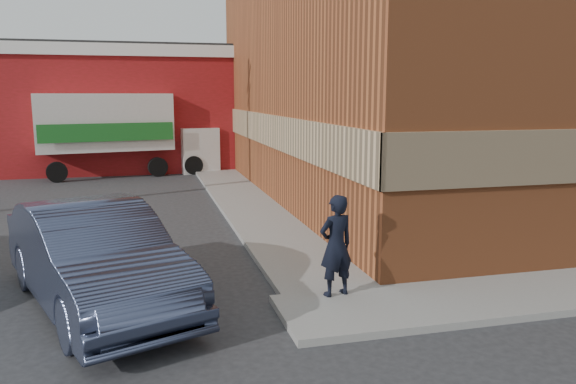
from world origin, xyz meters
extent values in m
plane|color=#28282B|center=(0.00, 0.00, 0.00)|extent=(90.00, 90.00, 0.00)
cube|color=#A25029|center=(8.50, 9.00, 4.50)|extent=(14.00, 18.00, 9.00)
cube|color=tan|center=(1.46, 9.00, 2.30)|extent=(0.08, 18.16, 1.00)
cube|color=gray|center=(0.60, 9.00, 0.06)|extent=(1.80, 18.00, 0.12)
cube|color=maroon|center=(-6.00, 20.00, 2.50)|extent=(16.00, 8.00, 5.00)
cube|color=silver|center=(-6.00, 20.00, 5.25)|extent=(16.30, 8.30, 0.50)
cube|color=black|center=(-6.00, 20.00, 5.55)|extent=(16.00, 8.00, 0.10)
imported|color=black|center=(0.57, -0.25, 0.97)|extent=(0.70, 0.55, 1.70)
imported|color=#333B56|center=(-3.26, 0.50, 0.85)|extent=(3.49, 5.44, 1.69)
cube|color=silver|center=(-4.00, 16.00, 2.30)|extent=(5.69, 3.05, 2.34)
cube|color=#1D6F25|center=(-3.81, 14.93, 1.94)|extent=(5.15, 0.91, 0.72)
cube|color=silver|center=(-0.54, 16.60, 0.99)|extent=(1.93, 2.23, 1.98)
cylinder|color=black|center=(-5.80, 14.77, 0.41)|extent=(0.84, 0.40, 0.81)
cylinder|color=black|center=(-6.11, 16.55, 0.41)|extent=(0.84, 0.40, 0.81)
cylinder|color=black|center=(-1.89, 15.45, 0.41)|extent=(0.84, 0.40, 0.81)
cylinder|color=black|center=(-2.20, 17.23, 0.41)|extent=(0.84, 0.40, 0.81)
cylinder|color=black|center=(-0.39, 15.71, 0.41)|extent=(0.84, 0.40, 0.81)
cylinder|color=black|center=(-0.69, 17.49, 0.41)|extent=(0.84, 0.40, 0.81)
camera|label=1|loc=(-2.42, -8.72, 3.43)|focal=35.00mm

